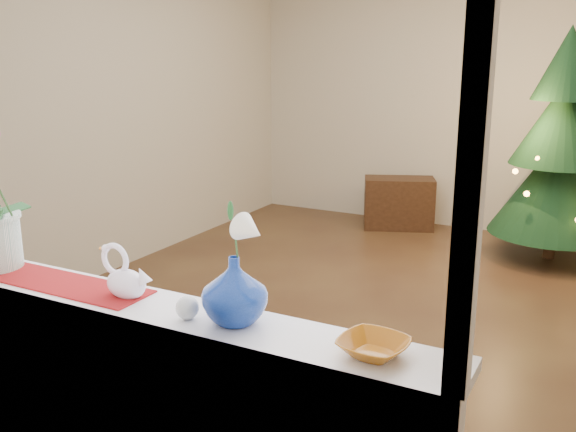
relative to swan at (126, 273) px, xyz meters
The scene contains 14 objects.
ground 2.57m from the swan, 87.80° to the left, with size 5.00×5.00×0.00m, color #382117.
wall_back 4.87m from the swan, 88.93° to the left, with size 4.50×0.10×2.70m, color beige.
wall_front 0.38m from the swan, 57.03° to the right, with size 4.50×0.10×2.70m, color beige.
wall_left 3.22m from the swan, 132.46° to the left, with size 0.10×5.00×2.70m, color beige.
windowsill 0.14m from the swan, ahead, with size 2.20×0.26×0.04m, color white.
window_frame 0.70m from the swan, 50.46° to the right, with size 2.22×0.06×1.60m, color white, non-canonical shape.
runner 0.30m from the swan, behind, with size 0.70×0.20×0.01m, color maroon.
swan is the anchor object (origin of this frame).
blue_vase 0.45m from the swan, ahead, with size 0.24×0.24×0.25m, color navy.
lily 0.52m from the swan, ahead, with size 0.14×0.08×0.19m, color white, non-canonical shape.
paperweight 0.31m from the swan, ahead, with size 0.08×0.08×0.08m, color silver.
amber_dish 0.92m from the swan, ahead, with size 0.17×0.17×0.04m, color #9D570E.
xmas_tree 4.32m from the swan, 76.74° to the left, with size 1.07×1.07×1.96m, color black, non-canonical shape.
side_table 4.62m from the swan, 96.20° to the left, with size 0.69×0.34×0.52m, color black.
Camera 1 is at (1.39, -3.95, 1.75)m, focal length 40.00 mm.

